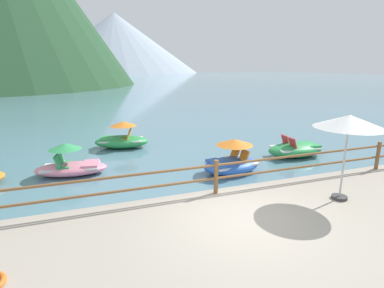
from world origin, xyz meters
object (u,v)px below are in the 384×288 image
Objects in this scene: beach_umbrella at (349,123)px; pedal_boat_2 at (122,139)px; pedal_boat_3 at (232,161)px; pedal_boat_1 at (71,165)px; pedal_boat_4 at (296,149)px.

beach_umbrella is 0.82× the size of pedal_boat_2.
pedal_boat_2 is 1.17× the size of pedal_boat_3.
beach_umbrella is at bearing -38.97° from pedal_boat_1.
pedal_boat_1 is at bearing -124.90° from pedal_boat_2.
pedal_boat_3 is 3.61m from pedal_boat_4.
pedal_boat_4 is at bearing 64.21° from beach_umbrella.
beach_umbrella is 0.96× the size of pedal_boat_3.
pedal_boat_3 is 0.91× the size of pedal_boat_4.
beach_umbrella is at bearing -115.79° from pedal_boat_4.
pedal_boat_2 is at bearing 124.88° from pedal_boat_3.
pedal_boat_2 is (2.18, 3.12, 0.06)m from pedal_boat_1.
pedal_boat_3 is at bearing 108.25° from beach_umbrella.
pedal_boat_2 is (-4.61, 8.61, -2.02)m from beach_umbrella.
pedal_boat_1 is 1.02× the size of pedal_boat_4.
pedal_boat_1 is 3.80m from pedal_boat_2.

